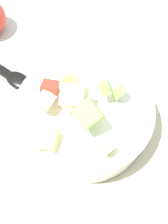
% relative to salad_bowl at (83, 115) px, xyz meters
% --- Properties ---
extents(ground_plane, '(2.40, 2.40, 0.00)m').
position_rel_salad_bowl_xyz_m(ground_plane, '(-0.01, 0.01, -0.05)').
color(ground_plane, silver).
extents(placemat, '(0.43, 0.36, 0.01)m').
position_rel_salad_bowl_xyz_m(placemat, '(-0.01, 0.01, -0.04)').
color(placemat, '#BCB299').
rests_on(placemat, ground_plane).
extents(salad_bowl, '(0.25, 0.25, 0.12)m').
position_rel_salad_bowl_xyz_m(salad_bowl, '(0.00, 0.00, 0.00)').
color(salad_bowl, white).
rests_on(salad_bowl, placemat).
extents(serving_spoon, '(0.20, 0.10, 0.01)m').
position_rel_salad_bowl_xyz_m(serving_spoon, '(0.19, -0.07, -0.03)').
color(serving_spoon, black).
rests_on(serving_spoon, placemat).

